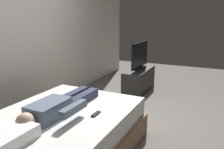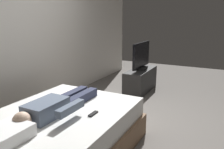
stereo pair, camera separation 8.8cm
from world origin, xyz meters
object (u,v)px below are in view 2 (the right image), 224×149
pillow (2,136)px  remote (93,114)px  tv_stand (140,80)px  tv (141,56)px  person (56,106)px  bed (57,136)px

pillow → remote: bearing=-24.2°
tv_stand → tv: tv is taller
person → remote: bearing=-69.5°
bed → person: 0.36m
pillow → bed: bearing=0.0°
person → remote: 0.44m
bed → pillow: pillow is taller
remote → bed: bearing=115.0°
bed → tv: tv is taller
pillow → person: size_ratio=0.38×
tv_stand → pillow: bearing=-179.9°
bed → pillow: 0.76m
bed → remote: bearing=-65.0°
bed → tv: 2.80m
pillow → person: 0.71m
pillow → tv: (3.44, 0.00, 0.18)m
remote → tv_stand: 2.62m
person → tv: tv is taller
person → tv_stand: person is taller
remote → tv: bearing=8.6°
bed → tv_stand: 2.76m
remote → tv: size_ratio=0.17×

